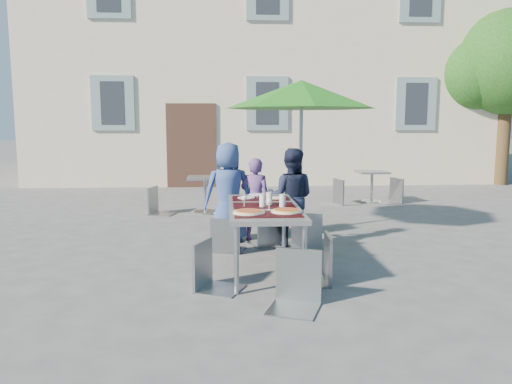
{
  "coord_description": "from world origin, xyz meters",
  "views": [
    {
      "loc": [
        -1.14,
        -5.77,
        1.7
      ],
      "look_at": [
        -0.72,
        0.79,
        0.79
      ],
      "focal_mm": 35.0,
      "sensor_mm": 36.0,
      "label": 1
    }
  ],
  "objects": [
    {
      "name": "chair_4",
      "position": [
        -0.15,
        -0.65,
        0.58
      ],
      "size": [
        0.47,
        0.46,
        0.98
      ],
      "color": "gray",
      "rests_on": "ground"
    },
    {
      "name": "chair_0",
      "position": [
        -1.11,
        0.67,
        0.51
      ],
      "size": [
        0.48,
        0.48,
        0.88
      ],
      "color": "gray",
      "rests_on": "ground"
    },
    {
      "name": "bg_chair_l_1",
      "position": [
        1.35,
        4.46,
        0.59
      ],
      "size": [
        0.55,
        0.55,
        1.01
      ],
      "color": "gray",
      "rests_on": "ground"
    },
    {
      "name": "child_1",
      "position": [
        -0.7,
        1.31,
        0.6
      ],
      "size": [
        0.51,
        0.41,
        1.21
      ],
      "primitive_type": "imported",
      "rotation": [
        0.0,
        0.0,
        2.82
      ],
      "color": "#5A3C7B",
      "rests_on": "ground"
    },
    {
      "name": "bg_chair_r_1",
      "position": [
        2.45,
        4.57,
        0.59
      ],
      "size": [
        0.56,
        0.56,
        1.0
      ],
      "color": "gray",
      "rests_on": "ground"
    },
    {
      "name": "patio_umbrella",
      "position": [
        0.04,
        1.88,
        2.1
      ],
      "size": [
        2.32,
        2.32,
        2.34
      ],
      "color": "#B0B2B8",
      "rests_on": "ground"
    },
    {
      "name": "chair_1",
      "position": [
        -0.54,
        1.02,
        0.56
      ],
      "size": [
        0.57,
        0.57,
        0.96
      ],
      "color": "gray",
      "rests_on": "ground"
    },
    {
      "name": "bg_chair_r_0",
      "position": [
        -1.25,
        3.63,
        0.52
      ],
      "size": [
        0.49,
        0.48,
        0.89
      ],
      "color": "#92999D",
      "rests_on": "ground"
    },
    {
      "name": "chair_5",
      "position": [
        -0.48,
        -1.33,
        0.59
      ],
      "size": [
        0.57,
        0.57,
        1.0
      ],
      "color": "gray",
      "rests_on": "ground"
    },
    {
      "name": "building",
      "position": [
        -0.0,
        11.5,
        4.85
      ],
      "size": [
        13.6,
        8.2,
        11.1
      ],
      "color": "beige",
      "rests_on": "ground"
    },
    {
      "name": "tree",
      "position": [
        6.55,
        7.54,
        3.25
      ],
      "size": [
        3.6,
        3.0,
        4.7
      ],
      "color": "#47341E",
      "rests_on": "ground"
    },
    {
      "name": "child_2",
      "position": [
        -0.22,
        1.0,
        0.68
      ],
      "size": [
        0.73,
        0.53,
        1.36
      ],
      "primitive_type": "imported",
      "rotation": [
        0.0,
        0.0,
        2.89
      ],
      "color": "#181E35",
      "rests_on": "ground"
    },
    {
      "name": "ground",
      "position": [
        0.0,
        0.0,
        0.0
      ],
      "size": [
        90.0,
        90.0,
        0.0
      ],
      "primitive_type": "plane",
      "color": "#4C4C4F",
      "rests_on": "ground"
    },
    {
      "name": "cafe_table_0",
      "position": [
        -1.51,
        3.58,
        0.46
      ],
      "size": [
        0.65,
        0.65,
        0.69
      ],
      "color": "#B0B2B8",
      "rests_on": "ground"
    },
    {
      "name": "place_settings",
      "position": [
        -0.68,
        0.54,
        0.76
      ],
      "size": [
        0.65,
        0.51,
        0.01
      ],
      "color": "white",
      "rests_on": "dining_table"
    },
    {
      "name": "bg_chair_l_0",
      "position": [
        -2.39,
        3.55,
        0.57
      ],
      "size": [
        0.54,
        0.53,
        0.97
      ],
      "color": "gray",
      "rests_on": "ground"
    },
    {
      "name": "cafe_table_1",
      "position": [
        2.02,
        4.66,
        0.43
      ],
      "size": [
        0.63,
        0.63,
        0.67
      ],
      "color": "#B0B2B8",
      "rests_on": "ground"
    },
    {
      "name": "glassware",
      "position": [
        -0.64,
        -0.19,
        0.83
      ],
      "size": [
        0.5,
        0.44,
        0.15
      ],
      "color": "silver",
      "rests_on": "dining_table"
    },
    {
      "name": "pizza_near_right",
      "position": [
        -0.48,
        -0.56,
        0.77
      ],
      "size": [
        0.33,
        0.33,
        0.03
      ],
      "color": "white",
      "rests_on": "dining_table"
    },
    {
      "name": "chair_2",
      "position": [
        -0.03,
        0.84,
        0.55
      ],
      "size": [
        0.47,
        0.47,
        0.95
      ],
      "color": "#939A9E",
      "rests_on": "ground"
    },
    {
      "name": "child_0",
      "position": [
        -1.09,
        1.31,
        0.71
      ],
      "size": [
        0.76,
        0.56,
        1.43
      ],
      "primitive_type": "imported",
      "rotation": [
        0.0,
        0.0,
        3.3
      ],
      "color": "#324A8A",
      "rests_on": "ground"
    },
    {
      "name": "chair_3",
      "position": [
        -1.28,
        -0.79,
        0.55
      ],
      "size": [
        0.55,
        0.55,
        0.95
      ],
      "color": "gray",
      "rests_on": "ground"
    },
    {
      "name": "pizza_near_left",
      "position": [
        -0.89,
        -0.59,
        0.77
      ],
      "size": [
        0.34,
        0.34,
        0.03
      ],
      "color": "white",
      "rests_on": "dining_table"
    },
    {
      "name": "dining_table",
      "position": [
        -0.69,
        -0.11,
        0.7
      ],
      "size": [
        0.8,
        1.85,
        0.76
      ],
      "color": "#444449",
      "rests_on": "ground"
    }
  ]
}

